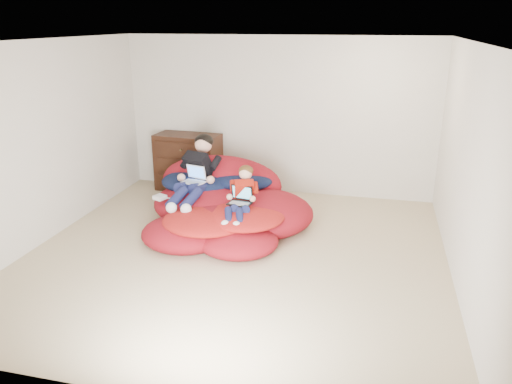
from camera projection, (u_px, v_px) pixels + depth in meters
The scene contains 9 objects.
room_shell at pixel (235, 238), 6.01m from camera, with size 5.10×5.10×2.77m.
dresser at pixel (188, 162), 8.30m from camera, with size 1.09×0.63×0.94m.
beanbag_pile at pixel (224, 206), 6.93m from camera, with size 2.41×2.28×0.88m.
cream_pillow at pixel (202, 165), 7.61m from camera, with size 0.40×0.26×0.26m, color beige.
older_boy at pixel (197, 170), 6.99m from camera, with size 0.47×1.25×0.83m.
younger_boy at pixel (242, 194), 6.42m from camera, with size 0.34×0.87×0.59m.
laptop_white at pixel (195, 178), 6.93m from camera, with size 0.34×0.33×0.22m.
laptop_black at pixel (241, 199), 6.39m from camera, with size 0.32×0.29×0.22m.
power_adapter at pixel (160, 197), 6.81m from camera, with size 0.14×0.14×0.05m, color silver.
Camera 1 is at (1.55, -5.28, 2.72)m, focal length 35.00 mm.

